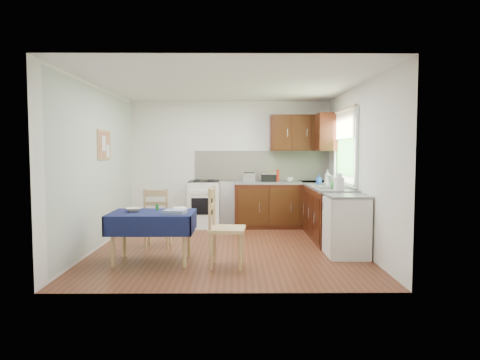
{
  "coord_description": "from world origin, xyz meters",
  "views": [
    {
      "loc": [
        0.14,
        -6.53,
        1.52
      ],
      "look_at": [
        0.19,
        0.06,
        1.05
      ],
      "focal_mm": 32.0,
      "sensor_mm": 36.0,
      "label": 1
    }
  ],
  "objects_px": {
    "chair_near": "(223,225)",
    "kettle": "(339,183)",
    "chair_far": "(157,216)",
    "toaster": "(249,177)",
    "dish_rack": "(331,186)",
    "sandwich_press": "(269,177)",
    "dining_table": "(152,220)"
  },
  "relations": [
    {
      "from": "kettle",
      "to": "dining_table",
      "type": "bearing_deg",
      "value": -165.23
    },
    {
      "from": "dining_table",
      "to": "dish_rack",
      "type": "height_order",
      "value": "dish_rack"
    },
    {
      "from": "chair_far",
      "to": "chair_near",
      "type": "relative_size",
      "value": 0.9
    },
    {
      "from": "toaster",
      "to": "kettle",
      "type": "relative_size",
      "value": 0.87
    },
    {
      "from": "chair_near",
      "to": "dish_rack",
      "type": "xyz_separation_m",
      "value": [
        1.73,
        1.48,
        0.38
      ]
    },
    {
      "from": "dish_rack",
      "to": "dining_table",
      "type": "bearing_deg",
      "value": -157.75
    },
    {
      "from": "chair_far",
      "to": "dish_rack",
      "type": "relative_size",
      "value": 2.16
    },
    {
      "from": "dining_table",
      "to": "chair_near",
      "type": "xyz_separation_m",
      "value": [
        0.96,
        -0.25,
        -0.02
      ]
    },
    {
      "from": "chair_near",
      "to": "kettle",
      "type": "distance_m",
      "value": 2.03
    },
    {
      "from": "chair_far",
      "to": "dish_rack",
      "type": "xyz_separation_m",
      "value": [
        2.78,
        0.38,
        0.43
      ]
    },
    {
      "from": "chair_near",
      "to": "kettle",
      "type": "bearing_deg",
      "value": -56.01
    },
    {
      "from": "toaster",
      "to": "sandwich_press",
      "type": "height_order",
      "value": "toaster"
    },
    {
      "from": "sandwich_press",
      "to": "dining_table",
      "type": "bearing_deg",
      "value": -129.54
    },
    {
      "from": "chair_far",
      "to": "toaster",
      "type": "xyz_separation_m",
      "value": [
        1.47,
        1.77,
        0.49
      ]
    },
    {
      "from": "chair_near",
      "to": "kettle",
      "type": "relative_size",
      "value": 3.81
    },
    {
      "from": "chair_far",
      "to": "dish_rack",
      "type": "height_order",
      "value": "dish_rack"
    },
    {
      "from": "dish_rack",
      "to": "kettle",
      "type": "bearing_deg",
      "value": -92.7
    },
    {
      "from": "chair_far",
      "to": "kettle",
      "type": "height_order",
      "value": "kettle"
    },
    {
      "from": "dining_table",
      "to": "dish_rack",
      "type": "distance_m",
      "value": 2.98
    },
    {
      "from": "dining_table",
      "to": "kettle",
      "type": "relative_size",
      "value": 4.13
    },
    {
      "from": "chair_far",
      "to": "kettle",
      "type": "bearing_deg",
      "value": 176.27
    },
    {
      "from": "sandwich_press",
      "to": "kettle",
      "type": "distance_m",
      "value": 2.13
    },
    {
      "from": "toaster",
      "to": "dish_rack",
      "type": "height_order",
      "value": "dish_rack"
    },
    {
      "from": "dining_table",
      "to": "kettle",
      "type": "distance_m",
      "value": 2.81
    },
    {
      "from": "dish_rack",
      "to": "kettle",
      "type": "height_order",
      "value": "kettle"
    },
    {
      "from": "dish_rack",
      "to": "chair_far",
      "type": "bearing_deg",
      "value": -174.52
    },
    {
      "from": "toaster",
      "to": "kettle",
      "type": "xyz_separation_m",
      "value": [
        1.31,
        -1.91,
        0.04
      ]
    },
    {
      "from": "sandwich_press",
      "to": "kettle",
      "type": "relative_size",
      "value": 1.08
    },
    {
      "from": "chair_far",
      "to": "chair_near",
      "type": "bearing_deg",
      "value": 132.96
    },
    {
      "from": "chair_far",
      "to": "sandwich_press",
      "type": "relative_size",
      "value": 3.15
    },
    {
      "from": "dining_table",
      "to": "chair_near",
      "type": "bearing_deg",
      "value": -31.02
    },
    {
      "from": "sandwich_press",
      "to": "dish_rack",
      "type": "bearing_deg",
      "value": -62.27
    }
  ]
}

